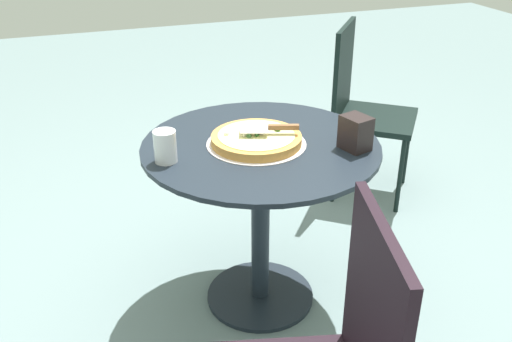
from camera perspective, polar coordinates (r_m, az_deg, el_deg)
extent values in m
plane|color=slate|center=(2.43, 0.41, -12.49)|extent=(10.00, 10.00, 0.00)
cylinder|color=#1A222C|center=(2.05, 0.48, 2.54)|extent=(0.87, 0.87, 0.02)
cylinder|color=#1A222C|center=(2.22, 0.44, -5.51)|extent=(0.07, 0.07, 0.67)
cylinder|color=#1A222C|center=(2.42, 0.41, -12.33)|extent=(0.44, 0.44, 0.02)
cylinder|color=silver|center=(2.05, 0.00, 2.79)|extent=(0.36, 0.36, 0.00)
cylinder|color=#C88C41|center=(2.04, 0.00, 3.24)|extent=(0.33, 0.33, 0.03)
cylinder|color=beige|center=(2.03, 0.00, 3.68)|extent=(0.28, 0.28, 0.00)
sphere|color=silver|center=(2.03, -2.97, 3.78)|extent=(0.02, 0.02, 0.02)
sphere|color=#266522|center=(2.06, 2.18, 4.23)|extent=(0.02, 0.02, 0.02)
sphere|color=#EFE9CB|center=(2.01, -1.14, 3.56)|extent=(0.01, 0.01, 0.01)
sphere|color=#385F33|center=(2.01, -0.71, 3.55)|extent=(0.02, 0.02, 0.02)
sphere|color=white|center=(2.03, 0.48, 3.90)|extent=(0.02, 0.02, 0.02)
sphere|color=#2A5E26|center=(2.02, 0.08, 3.66)|extent=(0.02, 0.02, 0.02)
sphere|color=silver|center=(2.09, -0.06, 4.45)|extent=(0.01, 0.01, 0.01)
cube|color=silver|center=(2.03, -0.19, 4.25)|extent=(0.12, 0.11, 0.00)
cube|color=brown|center=(2.03, 2.78, 4.44)|extent=(0.11, 0.05, 0.02)
cylinder|color=silver|center=(1.92, -9.11, 2.45)|extent=(0.08, 0.08, 0.11)
cube|color=black|center=(2.02, 9.97, 3.80)|extent=(0.10, 0.12, 0.12)
cube|color=black|center=(1.30, 11.73, -14.13)|extent=(0.12, 0.38, 0.46)
cube|color=black|center=(3.05, 11.92, 5.15)|extent=(0.56, 0.56, 0.03)
cube|color=black|center=(2.99, 8.77, 10.02)|extent=(0.27, 0.33, 0.46)
cylinder|color=black|center=(3.28, 14.91, 2.13)|extent=(0.02, 0.02, 0.42)
cylinder|color=black|center=(2.97, 14.28, -0.48)|extent=(0.02, 0.02, 0.42)
cylinder|color=black|center=(3.31, 9.07, 2.98)|extent=(0.02, 0.02, 0.42)
cylinder|color=black|center=(3.01, 7.86, 0.48)|extent=(0.02, 0.02, 0.42)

